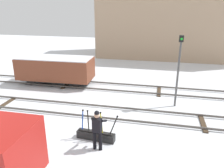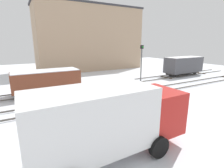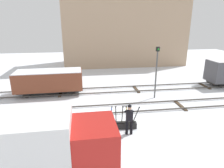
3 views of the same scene
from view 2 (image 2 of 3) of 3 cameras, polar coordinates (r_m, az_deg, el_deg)
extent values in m
plane|color=silver|center=(14.15, -0.10, -4.98)|extent=(60.00, 60.00, 0.00)
cube|color=#4C4742|center=(13.51, 1.38, -5.31)|extent=(44.00, 0.07, 0.10)
cube|color=#4C4742|center=(14.71, -1.45, -3.71)|extent=(44.00, 0.07, 0.10)
cube|color=#423323|center=(12.58, -24.48, -8.51)|extent=(0.24, 1.94, 0.08)
cube|color=#423323|center=(17.61, 16.88, -1.67)|extent=(0.24, 1.94, 0.08)
cube|color=#4C4742|center=(17.08, -5.69, -1.29)|extent=(44.00, 0.07, 0.10)
cube|color=#4C4742|center=(18.37, -7.47, -0.26)|extent=(44.00, 0.07, 0.10)
cube|color=#423323|center=(16.79, -17.78, -2.48)|extent=(0.24, 1.94, 0.08)
cube|color=#423323|center=(19.31, 3.09, 0.25)|extent=(0.24, 1.94, 0.08)
cube|color=#423323|center=(23.73, 17.68, 2.16)|extent=(0.24, 1.94, 0.08)
cube|color=#423323|center=(29.19, 27.29, 3.34)|extent=(0.24, 1.94, 0.08)
cube|color=black|center=(12.44, 8.88, -6.95)|extent=(1.82, 0.52, 0.36)
cube|color=black|center=(12.37, 8.91, -6.04)|extent=(1.63, 0.34, 0.06)
cylinder|color=#1E47B7|center=(11.89, 6.42, -4.26)|extent=(0.14, 0.07, 1.05)
sphere|color=black|center=(11.76, 6.65, -1.81)|extent=(0.09, 0.09, 0.09)
cylinder|color=black|center=(12.03, 7.58, -4.07)|extent=(0.09, 0.06, 1.05)
sphere|color=black|center=(11.87, 7.59, -1.67)|extent=(0.09, 0.09, 0.09)
cylinder|color=black|center=(12.23, 9.11, -3.84)|extent=(0.12, 0.07, 1.05)
sphere|color=black|center=(12.09, 9.32, -1.45)|extent=(0.09, 0.09, 0.09)
cylinder|color=yellow|center=(12.37, 10.15, -3.68)|extent=(0.15, 0.07, 1.05)
sphere|color=black|center=(12.20, 10.08, -1.36)|extent=(0.09, 0.09, 0.09)
cylinder|color=black|center=(12.69, 12.24, -3.47)|extent=(0.41, 0.09, 1.01)
sphere|color=black|center=(12.66, 13.01, -1.23)|extent=(0.09, 0.09, 0.09)
cylinder|color=black|center=(11.94, 11.59, -6.67)|extent=(0.15, 0.15, 0.87)
cylinder|color=black|center=(12.08, 12.61, -6.47)|extent=(0.15, 0.15, 0.87)
cube|color=black|center=(11.78, 12.28, -3.18)|extent=(0.40, 0.27, 0.61)
sphere|color=tan|center=(11.65, 12.40, -1.00)|extent=(0.24, 0.24, 0.24)
sphere|color=black|center=(11.63, 12.42, -0.53)|extent=(0.21, 0.21, 0.21)
cylinder|color=black|center=(11.82, 10.78, -2.42)|extent=(0.16, 0.56, 0.39)
cylinder|color=black|center=(12.07, 12.40, -2.24)|extent=(0.16, 0.57, 0.36)
cube|color=#B21E19|center=(8.21, 14.14, -8.44)|extent=(1.92, 2.12, 1.90)
cube|color=black|center=(8.71, 18.60, -5.11)|extent=(0.06, 1.79, 0.76)
cube|color=silver|center=(6.50, -6.77, -11.92)|extent=(4.78, 2.25, 2.37)
cylinder|color=black|center=(7.52, 15.50, -19.75)|extent=(0.90, 0.26, 0.90)
cylinder|color=black|center=(9.00, 5.18, -13.36)|extent=(0.90, 0.26, 0.90)
cylinder|color=black|center=(7.77, -19.73, -18.91)|extent=(0.90, 0.26, 0.90)
cylinder|color=#4C4C4C|center=(17.72, 9.75, 5.21)|extent=(0.12, 0.12, 3.94)
cube|color=black|center=(17.53, 10.03, 12.17)|extent=(0.24, 0.24, 0.36)
sphere|color=green|center=(17.43, 10.31, 12.15)|extent=(0.14, 0.14, 0.14)
cube|color=tan|center=(30.57, -7.56, 14.67)|extent=(17.42, 6.54, 10.19)
cube|color=#38383D|center=(31.11, -7.89, 24.36)|extent=(17.77, 6.67, 0.30)
cube|color=#2D2B28|center=(16.57, -20.83, -1.65)|extent=(5.44, 1.47, 0.20)
cube|color=brown|center=(16.37, -21.09, 1.35)|extent=(5.74, 2.37, 1.58)
cube|color=silver|center=(16.22, -21.34, 4.18)|extent=(5.63, 2.28, 0.06)
cylinder|color=black|center=(15.82, -27.02, -3.17)|extent=(0.70, 0.12, 0.70)
cylinder|color=black|center=(17.00, -27.30, -2.09)|extent=(0.70, 0.12, 0.70)
cylinder|color=black|center=(16.38, -14.07, -1.50)|extent=(0.70, 0.12, 0.70)
cylinder|color=black|center=(17.53, -15.22, -0.58)|extent=(0.70, 0.12, 0.70)
cube|color=#2D2B28|center=(26.10, 22.69, 3.55)|extent=(5.50, 1.27, 0.20)
cube|color=#4C4C51|center=(25.94, 22.92, 5.99)|extent=(5.80, 2.09, 2.05)
cube|color=white|center=(25.84, 23.14, 8.30)|extent=(5.68, 2.01, 0.06)
cylinder|color=black|center=(24.31, 20.96, 2.90)|extent=(0.70, 0.11, 0.70)
cylinder|color=black|center=(25.03, 19.00, 3.35)|extent=(0.70, 0.11, 0.70)
cylinder|color=black|center=(27.28, 26.06, 3.51)|extent=(0.70, 0.11, 0.70)
cylinder|color=black|center=(27.92, 24.18, 3.91)|extent=(0.70, 0.11, 0.70)
ellipsoid|color=#333338|center=(28.33, -17.32, 25.40)|extent=(0.28, 0.24, 0.11)
camera|label=1|loc=(9.98, 60.60, 14.99)|focal=36.09mm
camera|label=3|loc=(5.50, 79.53, 20.20)|focal=31.54mm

